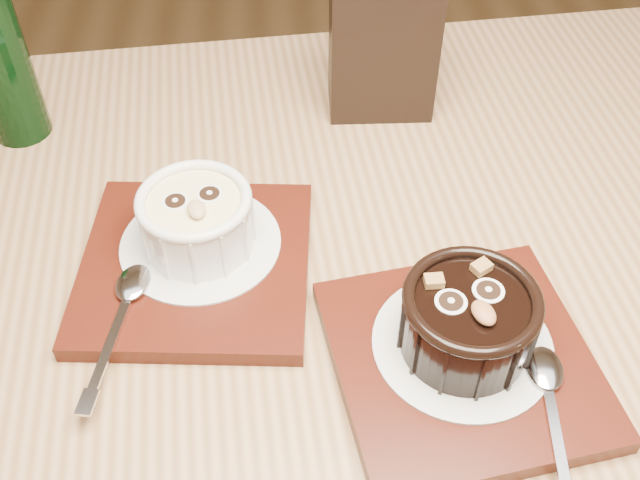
# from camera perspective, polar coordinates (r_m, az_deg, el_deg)

# --- Properties ---
(table) EXTENTS (1.27, 0.90, 0.75)m
(table) POSITION_cam_1_polar(r_m,az_deg,el_deg) (0.65, 0.29, -10.48)
(table) COLOR brown
(table) RESTS_ON ground
(tray_left) EXTENTS (0.19, 0.19, 0.01)m
(tray_left) POSITION_cam_1_polar(r_m,az_deg,el_deg) (0.61, -9.44, -1.91)
(tray_left) COLOR #44140B
(tray_left) RESTS_ON table
(doily_left) EXTENTS (0.13, 0.13, 0.00)m
(doily_left) POSITION_cam_1_polar(r_m,az_deg,el_deg) (0.61, -9.08, -0.23)
(doily_left) COLOR silver
(doily_left) RESTS_ON tray_left
(ramekin_white) EXTENTS (0.09, 0.09, 0.05)m
(ramekin_white) POSITION_cam_1_polar(r_m,az_deg,el_deg) (0.59, -9.40, 1.67)
(ramekin_white) COLOR white
(ramekin_white) RESTS_ON doily_left
(spoon_left) EXTENTS (0.05, 0.14, 0.01)m
(spoon_left) POSITION_cam_1_polar(r_m,az_deg,el_deg) (0.57, -15.08, -5.81)
(spoon_left) COLOR silver
(spoon_left) RESTS_ON tray_left
(tray_right) EXTENTS (0.21, 0.21, 0.01)m
(tray_right) POSITION_cam_1_polar(r_m,az_deg,el_deg) (0.55, 10.78, -9.12)
(tray_right) COLOR #44140B
(tray_right) RESTS_ON table
(doily_right) EXTENTS (0.13, 0.13, 0.00)m
(doily_right) POSITION_cam_1_polar(r_m,az_deg,el_deg) (0.55, 10.79, -7.80)
(doily_right) COLOR silver
(doily_right) RESTS_ON tray_right
(ramekin_dark) EXTENTS (0.10, 0.10, 0.06)m
(ramekin_dark) POSITION_cam_1_polar(r_m,az_deg,el_deg) (0.53, 11.24, -5.86)
(ramekin_dark) COLOR black
(ramekin_dark) RESTS_ON doily_right
(spoon_right) EXTENTS (0.04, 0.14, 0.01)m
(spoon_right) POSITION_cam_1_polar(r_m,az_deg,el_deg) (0.53, 17.33, -12.45)
(spoon_right) COLOR silver
(spoon_right) RESTS_ON tray_right
(condiment_stand) EXTENTS (0.10, 0.06, 0.14)m
(condiment_stand) POSITION_cam_1_polar(r_m,az_deg,el_deg) (0.73, 4.81, 14.57)
(condiment_stand) COLOR black
(condiment_stand) RESTS_ON table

